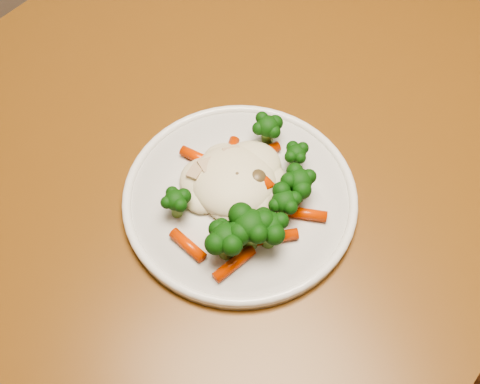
% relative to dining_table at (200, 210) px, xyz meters
% --- Properties ---
extents(dining_table, '(1.30, 1.10, 0.75)m').
position_rel_dining_table_xyz_m(dining_table, '(0.00, 0.00, 0.00)').
color(dining_table, brown).
rests_on(dining_table, ground).
extents(plate, '(0.26, 0.26, 0.01)m').
position_rel_dining_table_xyz_m(plate, '(0.02, -0.07, 0.12)').
color(plate, white).
rests_on(plate, dining_table).
extents(meal, '(0.18, 0.17, 0.05)m').
position_rel_dining_table_xyz_m(meal, '(0.02, -0.09, 0.14)').
color(meal, beige).
rests_on(meal, plate).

